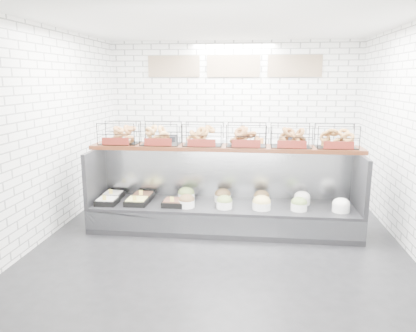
# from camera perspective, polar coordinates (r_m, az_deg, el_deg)

# --- Properties ---
(ground) EXTENTS (5.50, 5.50, 0.00)m
(ground) POSITION_cam_1_polar(r_m,az_deg,el_deg) (6.01, 1.87, -9.89)
(ground) COLOR black
(ground) RESTS_ON ground
(room_shell) EXTENTS (5.02, 5.51, 3.01)m
(room_shell) POSITION_cam_1_polar(r_m,az_deg,el_deg) (6.17, 2.47, 10.33)
(room_shell) COLOR white
(room_shell) RESTS_ON ground
(display_case) EXTENTS (4.00, 0.90, 1.20)m
(display_case) POSITION_cam_1_polar(r_m,az_deg,el_deg) (6.21, 2.12, -5.88)
(display_case) COLOR black
(display_case) RESTS_ON ground
(bagel_shelf) EXTENTS (4.10, 0.50, 0.40)m
(bagel_shelf) POSITION_cam_1_polar(r_m,az_deg,el_deg) (6.15, 2.33, 4.05)
(bagel_shelf) COLOR #3B190C
(bagel_shelf) RESTS_ON display_case
(prep_counter) EXTENTS (4.00, 0.60, 1.20)m
(prep_counter) POSITION_cam_1_polar(r_m,az_deg,el_deg) (8.19, 3.25, -0.44)
(prep_counter) COLOR #93969B
(prep_counter) RESTS_ON ground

